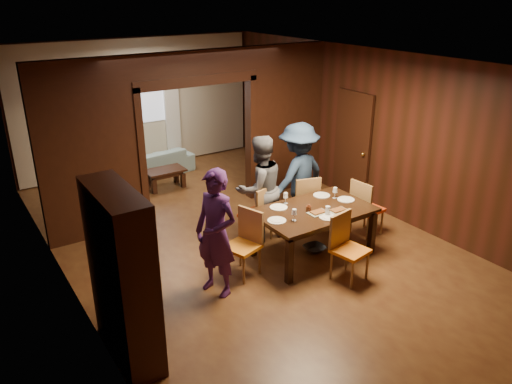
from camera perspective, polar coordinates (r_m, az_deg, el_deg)
floor at (r=8.19m, az=-0.99°, el=-5.78°), size 9.00×9.00×0.00m
ceiling at (r=7.29m, az=-1.14°, el=14.76°), size 5.50×9.00×0.02m
room_walls at (r=9.19m, az=-7.42°, el=7.29°), size 5.52×9.01×2.90m
person_purple at (r=6.56m, az=-4.58°, el=-4.75°), size 0.62×0.75×1.76m
person_grey at (r=7.98m, az=0.42°, el=0.38°), size 0.86×0.67×1.75m
person_navy at (r=8.44m, az=4.83°, el=1.83°), size 1.30×0.90×1.83m
sofa at (r=11.24m, az=-12.02°, el=3.23°), size 1.97×0.95×0.55m
serving_bowl at (r=7.64m, az=6.98°, el=-1.43°), size 0.34×0.34×0.08m
dining_table at (r=7.74m, az=6.51°, el=-4.53°), size 1.76×1.09×0.76m
coffee_table at (r=10.48m, az=-10.32°, el=1.52°), size 0.80×0.50×0.40m
chair_left at (r=7.10m, az=-1.62°, el=-6.05°), size 0.56×0.56×0.97m
chair_right at (r=8.48m, az=12.63°, el=-1.70°), size 0.48×0.48×0.97m
chair_far_l at (r=8.07m, az=-0.02°, el=-2.39°), size 0.55×0.55×0.97m
chair_far_r at (r=8.53m, az=5.41°, el=-1.08°), size 0.55×0.55×0.97m
chair_near at (r=7.12m, az=10.75°, el=-6.39°), size 0.51×0.51×0.97m
hutch at (r=5.59m, az=-15.02°, el=-9.31°), size 0.40×1.20×2.00m
door_right at (r=9.73m, az=10.95°, el=5.13°), size 0.06×0.90×2.10m
window_far at (r=11.44m, az=-13.29°, el=10.86°), size 1.20×0.03×1.30m
curtain_left at (r=11.27m, az=-16.59°, el=8.01°), size 0.35×0.06×2.40m
curtain_right at (r=11.77m, az=-9.58°, el=9.21°), size 0.35×0.06×2.40m
plate_left at (r=7.16m, az=2.40°, el=-3.27°), size 0.27×0.27×0.01m
plate_far_l at (r=7.59m, az=2.60°, el=-1.76°), size 0.27×0.27×0.01m
plate_far_r at (r=8.08m, az=7.50°, el=-0.37°), size 0.27×0.27×0.01m
plate_right at (r=7.98m, az=10.23°, el=-0.85°), size 0.27×0.27×0.01m
plate_near at (r=7.34m, az=8.24°, el=-2.85°), size 0.27×0.27×0.01m
platter_a at (r=7.44m, az=7.11°, el=-2.32°), size 0.30×0.20×0.04m
platter_b at (r=7.55m, az=9.36°, el=-2.08°), size 0.30×0.20×0.04m
wineglass_left at (r=7.15m, az=4.38°, el=-2.62°), size 0.08×0.08×0.18m
wineglass_far at (r=7.70m, az=3.41°, el=-0.71°), size 0.08×0.08×0.18m
wineglass_right at (r=7.99m, az=9.01°, el=-0.09°), size 0.08×0.08×0.18m
tumbler at (r=7.39m, az=8.19°, el=-2.13°), size 0.07×0.07×0.14m
condiment_jar at (r=7.47m, az=6.05°, el=-1.86°), size 0.08×0.08×0.11m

